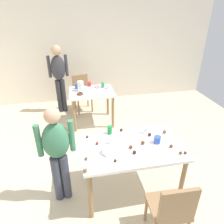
{
  "coord_description": "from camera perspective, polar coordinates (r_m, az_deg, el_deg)",
  "views": [
    {
      "loc": [
        -0.55,
        -2.24,
        2.36
      ],
      "look_at": [
        -0.0,
        0.51,
        0.9
      ],
      "focal_mm": 33.01,
      "sensor_mm": 36.0,
      "label": 1
    }
  ],
  "objects": [
    {
      "name": "mixing_bowl",
      "position": [
        2.55,
        -0.67,
        -10.65
      ],
      "size": [
        0.18,
        0.18,
        0.06
      ],
      "primitive_type": "cylinder",
      "color": "white",
      "rests_on": "dining_table_near"
    },
    {
      "name": "cake_ball_3",
      "position": [
        2.7,
        -4.15,
        -8.64
      ],
      "size": [
        0.04,
        0.04,
        0.04
      ],
      "primitive_type": "sphere",
      "color": "brown",
      "rests_on": "dining_table_near"
    },
    {
      "name": "cake_ball_4",
      "position": [
        2.75,
        16.09,
        -9.05
      ],
      "size": [
        0.04,
        0.04,
        0.04
      ],
      "primitive_type": "sphere",
      "color": "brown",
      "rests_on": "dining_table_near"
    },
    {
      "name": "dining_table_far",
      "position": [
        4.42,
        -5.62,
        4.28
      ],
      "size": [
        0.92,
        0.73,
        0.75
      ],
      "color": "white",
      "rests_on": "ground_plane"
    },
    {
      "name": "cake_ball_8",
      "position": [
        2.48,
        -7.17,
        -12.7
      ],
      "size": [
        0.04,
        0.04,
        0.04
      ],
      "primitive_type": "sphere",
      "color": "brown",
      "rests_on": "dining_table_near"
    },
    {
      "name": "cup_near_2",
      "position": [
        2.68,
        0.11,
        -7.91
      ],
      "size": [
        0.08,
        0.08,
        0.11
      ],
      "primitive_type": "cylinder",
      "color": "white",
      "rests_on": "dining_table_near"
    },
    {
      "name": "cake_ball_14",
      "position": [
        2.9,
        10.37,
        -6.11
      ],
      "size": [
        0.05,
        0.05,
        0.05
      ],
      "primitive_type": "sphere",
      "color": "#3D2319",
      "rests_on": "dining_table_near"
    },
    {
      "name": "ground_plane",
      "position": [
        3.29,
        1.85,
        -18.24
      ],
      "size": [
        6.4,
        6.4,
        0.0
      ],
      "primitive_type": "plane",
      "color": "beige"
    },
    {
      "name": "soda_can",
      "position": [
        2.88,
        -0.62,
        -4.98
      ],
      "size": [
        0.07,
        0.07,
        0.12
      ],
      "primitive_type": "cylinder",
      "color": "#198438",
      "rests_on": "dining_table_near"
    },
    {
      "name": "cake_ball_12",
      "position": [
        2.69,
        19.66,
        -10.55
      ],
      "size": [
        0.04,
        0.04,
        0.04
      ],
      "primitive_type": "sphere",
      "color": "brown",
      "rests_on": "dining_table_near"
    },
    {
      "name": "cake_ball_9",
      "position": [
        2.73,
        8.56,
        -8.36
      ],
      "size": [
        0.05,
        0.05,
        0.05
      ],
      "primitive_type": "sphere",
      "color": "brown",
      "rests_on": "dining_table_near"
    },
    {
      "name": "cake_ball_10",
      "position": [
        2.84,
        -6.86,
        -6.79
      ],
      "size": [
        0.04,
        0.04,
        0.04
      ],
      "primitive_type": "sphere",
      "color": "brown",
      "rests_on": "dining_table_near"
    },
    {
      "name": "person_girl_near",
      "position": [
        2.61,
        -14.95,
        -10.01
      ],
      "size": [
        0.45,
        0.23,
        1.37
      ],
      "color": "#383D4C",
      "rests_on": "ground_plane"
    },
    {
      "name": "dining_table_near",
      "position": [
        2.74,
        5.42,
        -11.02
      ],
      "size": [
        1.29,
        0.79,
        0.75
      ],
      "color": "white",
      "rests_on": "ground_plane"
    },
    {
      "name": "donut_far_1",
      "position": [
        4.22,
        -8.82,
        5.04
      ],
      "size": [
        0.14,
        0.14,
        0.04
      ],
      "primitive_type": "torus",
      "color": "brown",
      "rests_on": "dining_table_far"
    },
    {
      "name": "cake_ball_7",
      "position": [
        2.43,
        0.91,
        -13.29
      ],
      "size": [
        0.04,
        0.04,
        0.04
      ],
      "primitive_type": "sphere",
      "color": "#3D2319",
      "rests_on": "dining_table_near"
    },
    {
      "name": "cup_far_2",
      "position": [
        4.55,
        -2.54,
        7.5
      ],
      "size": [
        0.07,
        0.07,
        0.11
      ],
      "primitive_type": "cylinder",
      "color": "green",
      "rests_on": "dining_table_far"
    },
    {
      "name": "cake_ball_1",
      "position": [
        2.63,
        5.22,
        -9.62
      ],
      "size": [
        0.05,
        0.05,
        0.05
      ],
      "primitive_type": "sphere",
      "color": "brown",
      "rests_on": "dining_table_near"
    },
    {
      "name": "cake_ball_0",
      "position": [
        2.79,
        0.36,
        -7.15
      ],
      "size": [
        0.05,
        0.05,
        0.05
      ],
      "primitive_type": "sphere",
      "color": "#3D2319",
      "rests_on": "dining_table_near"
    },
    {
      "name": "cake_ball_5",
      "position": [
        3.0,
        14.41,
        -5.3
      ],
      "size": [
        0.05,
        0.05,
        0.05
      ],
      "primitive_type": "sphere",
      "color": "brown",
      "rests_on": "dining_table_near"
    },
    {
      "name": "cup_near_1",
      "position": [
        2.94,
        9.26,
        -4.88
      ],
      "size": [
        0.08,
        0.08,
        0.1
      ],
      "primitive_type": "cylinder",
      "color": "white",
      "rests_on": "dining_table_near"
    },
    {
      "name": "chair_far_table",
      "position": [
        5.13,
        -8.39,
        5.87
      ],
      "size": [
        0.48,
        0.48,
        0.87
      ],
      "color": "olive",
      "rests_on": "ground_plane"
    },
    {
      "name": "donut_far_3",
      "position": [
        4.36,
        -2.7,
        6.01
      ],
      "size": [
        0.11,
        0.11,
        0.03
      ],
      "primitive_type": "torus",
      "color": "white",
      "rests_on": "dining_table_far"
    },
    {
      "name": "pitcher_far",
      "position": [
        4.39,
        -8.71,
        7.11
      ],
      "size": [
        0.13,
        0.13,
        0.21
      ],
      "primitive_type": "cylinder",
      "color": "white",
      "rests_on": "dining_table_far"
    },
    {
      "name": "donut_far_4",
      "position": [
        4.08,
        -7.7,
        4.23
      ],
      "size": [
        0.1,
        0.1,
        0.03
      ],
      "primitive_type": "torus",
      "color": "white",
      "rests_on": "dining_table_far"
    },
    {
      "name": "donut_far_0",
      "position": [
        4.48,
        -1.34,
        6.64
      ],
      "size": [
        0.1,
        0.1,
        0.03
      ],
      "primitive_type": "torus",
      "color": "pink",
      "rests_on": "dining_table_far"
    },
    {
      "name": "cake_ball_11",
      "position": [
        2.96,
        2.6,
        -4.98
      ],
      "size": [
        0.04,
        0.04,
        0.04
      ],
      "primitive_type": "sphere",
      "color": "#3D2319",
      "rests_on": "dining_table_near"
    },
    {
      "name": "donut_far_2",
      "position": [
        4.56,
        -4.05,
        6.99
      ],
      "size": [
        0.13,
        0.13,
        0.04
      ],
      "primitive_type": "torus",
      "color": "pink",
      "rests_on": "dining_table_far"
    },
    {
      "name": "cake_ball_2",
      "position": [
        2.67,
        18.47,
        -10.66
      ],
      "size": [
        0.04,
        0.04,
        0.04
      ],
      "primitive_type": "sphere",
      "color": "brown",
      "rests_on": "dining_table_near"
    },
    {
      "name": "wall_back",
      "position": [
        5.57,
        -5.6,
        16.37
      ],
      "size": [
        6.4,
        0.1,
        2.6
      ],
      "primitive_type": "cube",
      "color": "beige",
      "rests_on": "ground_plane"
    },
    {
      "name": "cake_ball_6",
      "position": [
        2.56,
        6.26,
        -11.0
      ],
      "size": [
        0.05,
        0.05,
        0.05
      ],
      "primitive_type": "sphere",
      "color": "#3D2319",
      "rests_on": "dining_table_near"
    },
    {
      "name": "cup_far_3",
      "position": [
        4.54,
        -9.74,
        7.08
      ],
      "size": [
        0.08,
        0.08,
        0.11
      ],
      "primitive_type": "cylinder",
      "color": "#3351B2",
      "rests_on": "dining_table_far"
    },
    {
      "name": "cup_far_1",
      "position": [
        4.65,
        -6.27,
        7.73
      ],
      "size": [
        0.08,
        0.08,
        0.1
      ],
      "primitive_type": "cylinder",
      "color": "red",
      "rests_on": "dining_table_far"
    },
    {
      "name": "fork_near",
      "position": [
        2.63,
        11.56,
        -10.85
      ],
      "size": [
        0.17,
        0.02,
        0.01
      ],
      "primitive_type": "cube",
      "color": "silver",
      "rests_on": "dining_table_near"
    },
    {
      "name": "chair_near_table",
      "position": [
        2.42,
        16.13,
        -24.34
      ],
      "size": [
        0.41,
        0.41,
        0.87
      ],
      "color": "olive",
      "rests_on": "ground_plane"
    },
    {
      "name": "cake_ball_13",
      "position": [
        2.32,
        -7.44,
        -15.76
      ],
      "size": [
        0.05,
        0.05,
        0.05
      ],
      "primitive_type": "sphere",
      "color": "brown",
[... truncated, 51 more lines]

